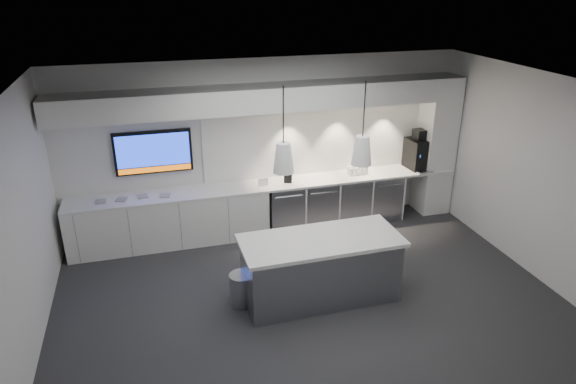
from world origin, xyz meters
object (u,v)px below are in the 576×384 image
object	(u,v)px
wall_tv	(153,152)
bin	(242,289)
island	(320,268)
coffee_machine	(419,152)

from	to	relation	value
wall_tv	bin	world-z (taller)	wall_tv
island	coffee_machine	distance (m)	3.57
wall_tv	coffee_machine	size ratio (longest dim) A/B	1.70
island	coffee_machine	size ratio (longest dim) A/B	3.01
island	coffee_machine	world-z (taller)	coffee_machine
wall_tv	island	world-z (taller)	wall_tv
bin	island	bearing A→B (deg)	-6.68
bin	coffee_machine	bearing A→B (deg)	29.13
island	wall_tv	bearing A→B (deg)	128.99
island	bin	distance (m)	1.13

